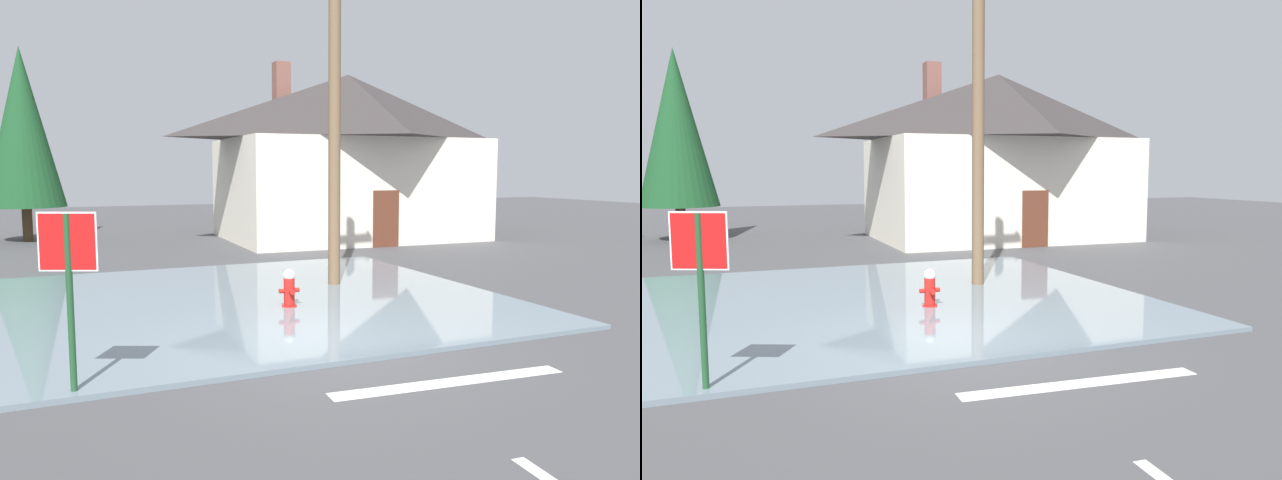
{
  "view_description": "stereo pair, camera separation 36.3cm",
  "coord_description": "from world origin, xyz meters",
  "views": [
    {
      "loc": [
        -4.01,
        -8.71,
        2.73
      ],
      "look_at": [
        1.13,
        3.21,
        1.26
      ],
      "focal_mm": 35.07,
      "sensor_mm": 36.0,
      "label": 1
    },
    {
      "loc": [
        -3.68,
        -8.84,
        2.73
      ],
      "look_at": [
        1.13,
        3.21,
        1.26
      ],
      "focal_mm": 35.07,
      "sensor_mm": 36.0,
      "label": 2
    }
  ],
  "objects": [
    {
      "name": "pine_tree_mid_left",
      "position": [
        -4.86,
        17.49,
        4.29
      ],
      "size": [
        2.91,
        2.91,
        7.29
      ],
      "color": "#4C3823",
      "rests_on": "ground"
    },
    {
      "name": "ground_plane",
      "position": [
        0.0,
        0.0,
        -0.05
      ],
      "size": [
        80.0,
        80.0,
        0.1
      ],
      "primitive_type": "cube",
      "color": "#424244"
    },
    {
      "name": "stop_sign_near",
      "position": [
        -3.85,
        -0.85,
        1.59
      ],
      "size": [
        0.65,
        0.3,
        2.24
      ],
      "color": "#1E4C28",
      "rests_on": "ground"
    },
    {
      "name": "lane_stop_bar",
      "position": [
        0.62,
        -2.22,
        0.0
      ],
      "size": [
        3.32,
        0.53,
        0.01
      ],
      "primitive_type": "cube",
      "rotation": [
        0.0,
        0.0,
        -0.07
      ],
      "color": "silver",
      "rests_on": "ground"
    },
    {
      "name": "utility_pole",
      "position": [
        1.98,
        4.35,
        4.64
      ],
      "size": [
        1.6,
        0.28,
        8.92
      ],
      "color": "brown",
      "rests_on": "ground"
    },
    {
      "name": "flood_puddle",
      "position": [
        -0.35,
        3.56,
        0.04
      ],
      "size": [
        10.17,
        9.23,
        0.08
      ],
      "primitive_type": "cube",
      "color": "slate",
      "rests_on": "ground"
    },
    {
      "name": "house",
      "position": [
        6.88,
        13.77,
        3.33
      ],
      "size": [
        10.34,
        7.3,
        6.91
      ],
      "color": "silver",
      "rests_on": "ground"
    },
    {
      "name": "fire_hydrant",
      "position": [
        0.17,
        2.5,
        0.4
      ],
      "size": [
        0.41,
        0.35,
        0.81
      ],
      "color": "red",
      "rests_on": "ground"
    }
  ]
}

